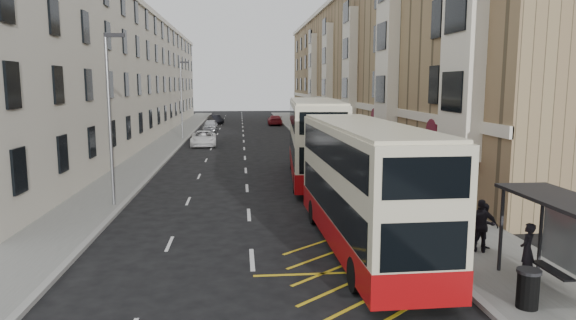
{
  "coord_description": "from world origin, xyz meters",
  "views": [
    {
      "loc": [
        -0.33,
        -12.59,
        5.85
      ],
      "look_at": [
        1.66,
        8.71,
        2.67
      ],
      "focal_mm": 32.0,
      "sensor_mm": 36.0,
      "label": 1
    }
  ],
  "objects": [
    {
      "name": "terrace_right",
      "position": [
        14.88,
        45.38,
        7.52
      ],
      "size": [
        10.75,
        79.0,
        15.25
      ],
      "color": "#957D56",
      "rests_on": "ground"
    },
    {
      "name": "double_decker_rear",
      "position": [
        4.18,
        18.15,
        2.49
      ],
      "size": [
        3.74,
        12.44,
        4.89
      ],
      "rotation": [
        0.0,
        0.0,
        -0.08
      ],
      "color": "beige",
      "rests_on": "ground"
    },
    {
      "name": "double_decker_front",
      "position": [
        3.94,
        4.65,
        2.29
      ],
      "size": [
        2.84,
        11.35,
        4.51
      ],
      "rotation": [
        0.0,
        0.0,
        0.02
      ],
      "color": "beige",
      "rests_on": "ground"
    },
    {
      "name": "terrace_left",
      "position": [
        -13.43,
        45.5,
        6.52
      ],
      "size": [
        9.18,
        79.0,
        13.25
      ],
      "color": "beige",
      "rests_on": "ground"
    },
    {
      "name": "car_silver",
      "position": [
        -4.05,
        51.99,
        0.72
      ],
      "size": [
        1.8,
        4.27,
        1.44
      ],
      "primitive_type": "imported",
      "rotation": [
        0.0,
        0.0,
        -0.02
      ],
      "color": "#B7B9C0",
      "rests_on": "ground"
    },
    {
      "name": "pavement_left",
      "position": [
        -7.5,
        30.0,
        0.07
      ],
      "size": [
        3.0,
        120.0,
        0.15
      ],
      "primitive_type": "cube",
      "color": "slate",
      "rests_on": "ground"
    },
    {
      "name": "kerb_left",
      "position": [
        -6.0,
        30.0,
        0.07
      ],
      "size": [
        0.25,
        120.0,
        0.15
      ],
      "primitive_type": "cube",
      "color": "gray",
      "rests_on": "ground"
    },
    {
      "name": "guard_railing",
      "position": [
        6.25,
        5.75,
        0.86
      ],
      "size": [
        0.06,
        6.56,
        1.01
      ],
      "color": "red",
      "rests_on": "pavement_right"
    },
    {
      "name": "car_dark",
      "position": [
        -3.95,
        63.7,
        0.65
      ],
      "size": [
        2.64,
        4.15,
        1.29
      ],
      "primitive_type": "imported",
      "rotation": [
        0.0,
        0.0,
        0.35
      ],
      "color": "black",
      "rests_on": "ground"
    },
    {
      "name": "pedestrian_mid",
      "position": [
        8.06,
        3.92,
        0.96
      ],
      "size": [
        0.87,
        0.72,
        1.62
      ],
      "primitive_type": "imported",
      "rotation": [
        0.0,
        0.0,
        0.14
      ],
      "color": "black",
      "rests_on": "pavement_right"
    },
    {
      "name": "bus_shelter",
      "position": [
        8.34,
        -0.39,
        2.14
      ],
      "size": [
        1.65,
        4.25,
        2.7
      ],
      "color": "black",
      "rests_on": "pavement_right"
    },
    {
      "name": "ground",
      "position": [
        0.0,
        0.0,
        0.0
      ],
      "size": [
        200.0,
        200.0,
        0.0
      ],
      "primitive_type": "plane",
      "color": "black",
      "rests_on": "ground"
    },
    {
      "name": "pavement_right",
      "position": [
        8.0,
        30.0,
        0.07
      ],
      "size": [
        4.0,
        120.0,
        0.15
      ],
      "primitive_type": "cube",
      "color": "slate",
      "rests_on": "ground"
    },
    {
      "name": "car_red",
      "position": [
        4.64,
        60.85,
        0.7
      ],
      "size": [
        1.99,
        4.82,
        1.4
      ],
      "primitive_type": "imported",
      "rotation": [
        0.0,
        0.0,
        3.14
      ],
      "color": "maroon",
      "rests_on": "ground"
    },
    {
      "name": "pedestrian_near",
      "position": [
        8.1,
        1.33,
        0.97
      ],
      "size": [
        0.71,
        0.69,
        1.64
      ],
      "primitive_type": "imported",
      "rotation": [
        0.0,
        0.0,
        3.85
      ],
      "color": "black",
      "rests_on": "pavement_right"
    },
    {
      "name": "white_van",
      "position": [
        -3.83,
        36.44,
        0.71
      ],
      "size": [
        2.59,
        5.2,
        1.42
      ],
      "primitive_type": "imported",
      "rotation": [
        0.0,
        0.0,
        0.05
      ],
      "color": "white",
      "rests_on": "ground"
    },
    {
      "name": "street_lamp_near",
      "position": [
        -6.35,
        12.0,
        4.64
      ],
      "size": [
        0.93,
        0.18,
        8.0
      ],
      "color": "slate",
      "rests_on": "pavement_left"
    },
    {
      "name": "street_lamp_far",
      "position": [
        -6.35,
        42.0,
        4.64
      ],
      "size": [
        0.93,
        0.18,
        8.0
      ],
      "color": "slate",
      "rests_on": "pavement_left"
    },
    {
      "name": "road_markings",
      "position": [
        0.0,
        45.0,
        0.01
      ],
      "size": [
        10.0,
        110.0,
        0.01
      ],
      "primitive_type": null,
      "color": "silver",
      "rests_on": "ground"
    },
    {
      "name": "kerb_right",
      "position": [
        6.0,
        30.0,
        0.07
      ],
      "size": [
        0.25,
        120.0,
        0.15
      ],
      "primitive_type": "cube",
      "color": "gray",
      "rests_on": "ground"
    },
    {
      "name": "pedestrian_far",
      "position": [
        7.79,
        3.64,
        1.07
      ],
      "size": [
        1.16,
        0.85,
        1.83
      ],
      "primitive_type": "imported",
      "rotation": [
        0.0,
        0.0,
        2.72
      ],
      "color": "black",
      "rests_on": "pavement_right"
    },
    {
      "name": "litter_bin",
      "position": [
        6.95,
        -0.73,
        0.68
      ],
      "size": [
        0.62,
        0.62,
        1.02
      ],
      "color": "black",
      "rests_on": "pavement_right"
    }
  ]
}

